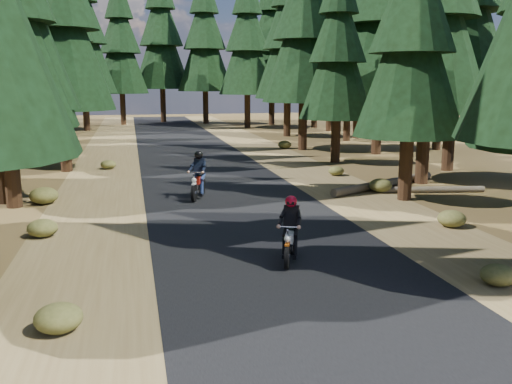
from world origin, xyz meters
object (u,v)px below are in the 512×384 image
log_near (385,183)px  rider_lead (290,240)px  rider_follow (198,183)px  log_far (433,189)px

log_near → rider_lead: size_ratio=3.43×
rider_lead → rider_follow: rider_follow is taller
log_far → rider_lead: rider_lead is taller
log_far → rider_follow: size_ratio=1.97×
log_near → log_far: size_ratio=1.57×
log_near → log_far: 1.91m
log_near → rider_follow: size_ratio=3.08×
rider_lead → rider_follow: bearing=-59.3°
rider_lead → log_near: bearing=-105.3°
log_far → rider_lead: 10.28m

